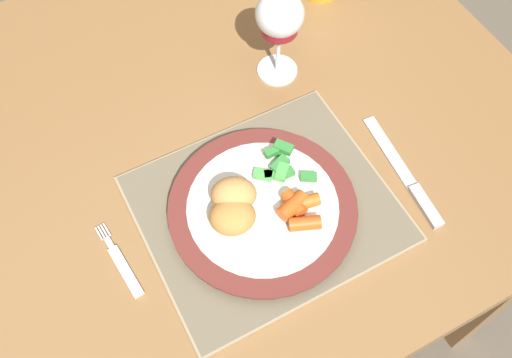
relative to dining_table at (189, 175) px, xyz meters
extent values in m
plane|color=brown|center=(0.00, 0.00, -0.64)|extent=(6.00, 6.00, 0.00)
cube|color=olive|center=(0.00, 0.00, 0.08)|extent=(1.12, 0.85, 0.04)
cube|color=olive|center=(0.50, -0.37, -0.29)|extent=(0.06, 0.06, 0.70)
cube|color=olive|center=(0.50, 0.37, -0.29)|extent=(0.06, 0.06, 0.70)
cube|color=gray|center=(0.06, -0.16, 0.11)|extent=(0.34, 0.29, 0.01)
cube|color=#6B604A|center=(0.06, -0.16, 0.11)|extent=(0.34, 0.29, 0.00)
cylinder|color=white|center=(0.05, -0.17, 0.12)|extent=(0.21, 0.21, 0.01)
cylinder|color=maroon|center=(0.05, -0.17, 0.12)|extent=(0.26, 0.26, 0.01)
cylinder|color=white|center=(0.05, -0.17, 0.13)|extent=(0.21, 0.21, 0.00)
ellipsoid|color=#B77F3D|center=(0.00, -0.17, 0.15)|extent=(0.08, 0.07, 0.04)
ellipsoid|color=tan|center=(0.02, -0.15, 0.15)|extent=(0.08, 0.07, 0.05)
cube|color=#338438|center=(0.12, -0.16, 0.13)|extent=(0.03, 0.02, 0.01)
cube|color=#338438|center=(0.10, -0.13, 0.14)|extent=(0.03, 0.02, 0.01)
cube|color=#338438|center=(0.10, -0.10, 0.14)|extent=(0.02, 0.01, 0.01)
cube|color=#338438|center=(0.11, -0.11, 0.14)|extent=(0.03, 0.03, 0.01)
cube|color=#4CA84C|center=(0.08, -0.13, 0.13)|extent=(0.03, 0.02, 0.01)
cube|color=green|center=(0.11, -0.11, 0.13)|extent=(0.02, 0.02, 0.01)
cube|color=#4CA84C|center=(0.09, -0.14, 0.14)|extent=(0.03, 0.03, 0.01)
cube|color=#338438|center=(0.10, -0.14, 0.14)|extent=(0.02, 0.01, 0.01)
cube|color=#4CA84C|center=(0.07, -0.13, 0.13)|extent=(0.03, 0.03, 0.01)
cylinder|color=#CC5119|center=(0.08, -0.19, 0.14)|extent=(0.05, 0.03, 0.02)
cylinder|color=orange|center=(0.10, -0.19, 0.14)|extent=(0.05, 0.03, 0.02)
cylinder|color=#CC5119|center=(0.08, -0.22, 0.14)|extent=(0.05, 0.03, 0.02)
cylinder|color=#CC5119|center=(0.08, -0.19, 0.14)|extent=(0.02, 0.04, 0.02)
cube|color=silver|center=(-0.15, -0.16, 0.11)|extent=(0.02, 0.08, 0.01)
cube|color=silver|center=(-0.16, -0.11, 0.11)|extent=(0.01, 0.02, 0.01)
cube|color=silver|center=(-0.15, -0.09, 0.11)|extent=(0.00, 0.02, 0.00)
cube|color=silver|center=(-0.16, -0.09, 0.11)|extent=(0.00, 0.02, 0.00)
cube|color=silver|center=(-0.16, -0.09, 0.11)|extent=(0.00, 0.02, 0.00)
cube|color=silver|center=(-0.17, -0.09, 0.11)|extent=(0.00, 0.02, 0.00)
cube|color=silver|center=(0.26, -0.17, 0.10)|extent=(0.03, 0.13, 0.00)
cube|color=#B2B2B7|center=(0.26, -0.27, 0.11)|extent=(0.02, 0.07, 0.01)
cylinder|color=silver|center=(0.19, 0.05, 0.10)|extent=(0.07, 0.07, 0.00)
cylinder|color=silver|center=(0.19, 0.05, 0.15)|extent=(0.01, 0.01, 0.09)
ellipsoid|color=silver|center=(0.19, 0.05, 0.23)|extent=(0.07, 0.07, 0.07)
cylinder|color=maroon|center=(0.19, 0.05, 0.20)|extent=(0.06, 0.06, 0.02)
camera|label=1|loc=(-0.13, -0.48, 0.82)|focal=40.00mm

